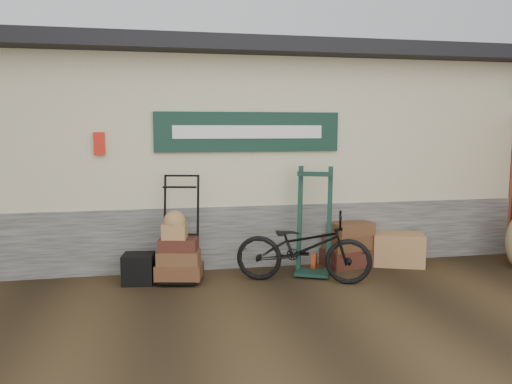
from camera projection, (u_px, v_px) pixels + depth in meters
ground at (286, 288)px, 6.30m from camera, size 80.00×80.00×0.00m
station_building at (247, 150)px, 8.76m from camera, size 14.40×4.10×3.20m
porter_trolley at (180, 227)px, 6.56m from camera, size 0.81×0.67×1.42m
green_barrow at (314, 221)px, 6.83m from camera, size 0.67×0.63×1.48m
suitcase_stack at (349, 244)px, 7.28m from camera, size 0.82×0.62×0.65m
wicker_hamper at (398, 249)px, 7.35m from camera, size 0.84×0.69×0.47m
black_trunk at (139, 269)px, 6.45m from camera, size 0.43×0.39×0.39m
bicycle at (303, 244)px, 6.48m from camera, size 1.18×1.87×1.03m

